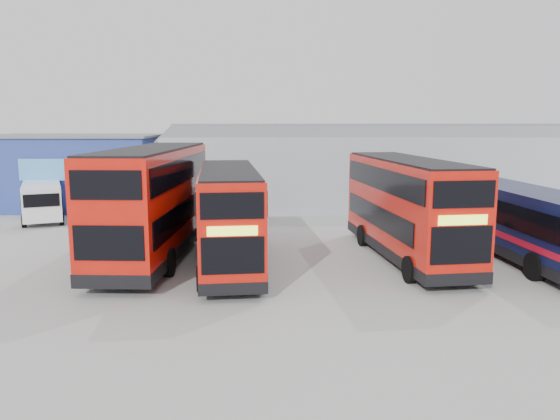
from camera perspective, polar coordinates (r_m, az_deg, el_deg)
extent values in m
plane|color=gray|center=(21.96, -2.19, -6.84)|extent=(120.00, 120.00, 0.00)
cube|color=navy|center=(41.96, -20.71, 3.78)|extent=(12.00, 8.00, 5.00)
cube|color=slate|center=(41.82, -20.91, 7.26)|extent=(12.30, 8.30, 0.15)
cube|color=#519AE6|center=(38.13, -22.92, 3.91)|extent=(3.96, 0.15, 1.40)
cube|color=#9CA2AA|center=(41.85, 9.93, 4.23)|extent=(30.00, 12.00, 5.00)
cube|color=slate|center=(38.95, 10.74, 7.89)|extent=(30.50, 6.33, 1.29)
cube|color=slate|center=(44.46, 9.41, 8.08)|extent=(30.50, 6.33, 1.29)
cube|color=red|center=(24.84, -13.12, 1.01)|extent=(3.14, 11.69, 4.48)
cube|color=black|center=(25.20, -12.95, -3.53)|extent=(3.19, 11.74, 0.50)
cube|color=black|center=(24.17, -10.13, -0.37)|extent=(0.38, 9.83, 1.05)
cube|color=black|center=(24.90, -16.46, -0.33)|extent=(0.38, 9.83, 1.05)
cube|color=black|center=(24.36, -10.04, 4.16)|extent=(0.42, 10.94, 1.05)
cube|color=black|center=(25.09, -16.34, 4.08)|extent=(0.42, 10.94, 1.05)
cube|color=black|center=(30.53, -10.26, 1.41)|extent=(2.49, 0.14, 1.49)
cube|color=black|center=(30.33, -10.37, 5.14)|extent=(2.49, 0.14, 1.05)
cube|color=#BBDB2E|center=(30.43, -10.31, 3.27)|extent=(1.99, 0.11, 0.39)
cube|color=black|center=(19.48, -17.47, -3.32)|extent=(2.43, 0.14, 1.22)
cube|color=black|center=(19.15, -17.76, 2.50)|extent=(2.43, 0.14, 0.99)
cube|color=black|center=(24.63, -13.31, 6.23)|extent=(2.97, 11.52, 0.11)
cylinder|color=black|center=(28.77, -8.34, -1.87)|extent=(0.39, 1.16, 1.15)
cylinder|color=black|center=(29.36, -13.45, -1.80)|extent=(0.39, 1.16, 1.15)
cylinder|color=black|center=(22.13, -11.55, -5.35)|extent=(0.39, 1.16, 1.15)
cylinder|color=black|center=(22.89, -18.05, -5.14)|extent=(0.39, 1.16, 1.15)
cube|color=red|center=(22.93, -5.35, -0.51)|extent=(3.46, 9.98, 3.77)
cube|color=black|center=(23.28, -5.29, -4.63)|extent=(3.50, 10.02, 0.42)
cube|color=black|center=(23.38, -8.26, -1.47)|extent=(1.02, 8.23, 0.88)
cube|color=black|center=(23.43, -2.47, -1.36)|extent=(1.02, 8.23, 0.88)
cube|color=black|center=(22.77, -8.37, 2.27)|extent=(1.13, 9.16, 0.88)
cube|color=black|center=(22.82, -2.42, 2.37)|extent=(1.13, 9.16, 0.88)
cube|color=black|center=(18.24, -4.95, -4.77)|extent=(2.09, 0.29, 1.26)
cube|color=black|center=(17.91, -5.03, 0.43)|extent=(2.09, 0.29, 0.88)
cube|color=#BBDB2E|center=(18.05, -4.99, -2.20)|extent=(1.67, 0.23, 0.33)
cube|color=black|center=(27.86, -5.58, 0.12)|extent=(2.04, 0.29, 1.02)
cube|color=black|center=(27.64, -5.63, 3.55)|extent=(2.04, 0.29, 0.84)
cube|color=black|center=(22.69, -5.42, 4.24)|extent=(3.30, 9.82, 0.09)
cylinder|color=black|center=(20.01, -8.26, -7.10)|extent=(0.41, 1.00, 0.97)
cylinder|color=black|center=(20.06, -1.83, -6.96)|extent=(0.41, 1.00, 0.97)
cylinder|color=black|center=(25.69, -7.92, -3.42)|extent=(0.41, 1.00, 0.97)
cylinder|color=black|center=(25.73, -2.94, -3.32)|extent=(0.41, 1.00, 0.97)
cube|color=red|center=(24.78, 13.14, 0.41)|extent=(3.93, 10.74, 4.05)
cube|color=black|center=(25.12, 12.99, -3.71)|extent=(3.97, 10.78, 0.45)
cube|color=black|center=(24.81, 10.04, -0.59)|extent=(1.28, 8.81, 0.95)
cube|color=black|center=(25.70, 15.43, -0.45)|extent=(1.28, 8.81, 0.95)
cube|color=black|center=(24.20, 10.44, 3.21)|extent=(1.42, 9.80, 0.95)
cube|color=black|center=(25.11, 15.96, 3.22)|extent=(1.42, 9.80, 0.95)
cube|color=black|center=(20.15, 18.43, -3.51)|extent=(2.23, 0.36, 1.35)
cube|color=black|center=(19.84, 18.70, 1.56)|extent=(2.23, 0.36, 0.95)
cube|color=#BBDB2E|center=(19.97, 18.58, -1.00)|extent=(1.79, 0.29, 0.35)
cube|color=black|center=(29.78, 9.50, 0.87)|extent=(2.18, 0.35, 1.10)
cube|color=black|center=(29.58, 9.59, 4.32)|extent=(2.18, 0.35, 0.90)
cube|color=black|center=(24.56, 13.32, 5.12)|extent=(3.76, 10.57, 0.10)
cylinder|color=black|center=(21.41, 13.44, -6.07)|extent=(0.46, 1.07, 1.04)
cylinder|color=black|center=(22.38, 19.20, -5.67)|extent=(0.46, 1.07, 1.04)
cylinder|color=black|center=(27.20, 8.65, -2.65)|extent=(0.46, 1.07, 1.04)
cylinder|color=black|center=(27.97, 13.37, -2.47)|extent=(0.46, 1.07, 1.04)
cube|color=black|center=(26.44, 24.00, -0.94)|extent=(3.84, 11.81, 2.79)
cube|color=black|center=(26.67, 23.83, -3.50)|extent=(3.89, 11.86, 0.42)
cube|color=#AA0D21|center=(26.53, 23.93, -2.01)|extent=(3.88, 11.85, 0.26)
cube|color=black|center=(26.81, 26.88, -0.05)|extent=(1.08, 9.65, 1.00)
cube|color=black|center=(25.46, 21.81, -0.15)|extent=(1.08, 9.65, 1.00)
cube|color=black|center=(31.52, 18.79, 1.24)|extent=(2.37, 0.30, 1.37)
cylinder|color=black|center=(30.80, 22.11, -1.78)|extent=(0.45, 1.13, 1.10)
cylinder|color=black|center=(29.69, 17.79, -1.93)|extent=(0.45, 1.13, 1.10)
cylinder|color=black|center=(23.30, 25.09, -5.38)|extent=(0.45, 1.13, 1.10)
cube|color=white|center=(36.43, -23.60, 0.99)|extent=(4.03, 5.71, 2.01)
cube|color=black|center=(33.74, -23.66, 0.92)|extent=(1.78, 0.80, 0.74)
cube|color=black|center=(34.74, -25.43, 1.02)|extent=(0.42, 0.90, 0.64)
cube|color=black|center=(34.71, -21.87, 1.25)|extent=(0.42, 0.90, 0.64)
cylinder|color=black|center=(34.82, -25.19, -1.05)|extent=(0.53, 0.80, 0.76)
cylinder|color=black|center=(34.79, -21.85, -0.83)|extent=(0.53, 0.80, 0.76)
cylinder|color=black|center=(38.38, -25.01, -0.15)|extent=(0.53, 0.80, 0.76)
cylinder|color=black|center=(38.35, -21.98, 0.04)|extent=(0.53, 0.80, 0.76)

